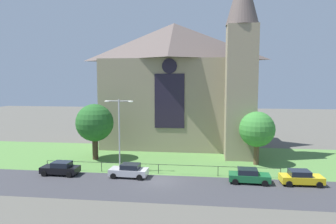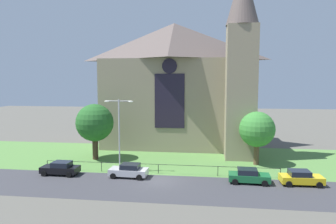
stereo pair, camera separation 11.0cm
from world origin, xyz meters
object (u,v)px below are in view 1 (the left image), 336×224
(church_building, at_px, (178,83))
(parked_car_silver, at_px, (129,171))
(tree_right_near, at_px, (257,130))
(parked_car_green, at_px, (249,176))
(parked_car_yellow, at_px, (301,178))
(tree_left_near, at_px, (95,123))
(parked_car_black, at_px, (61,168))
(streetlamp_near, at_px, (119,127))

(church_building, xyz_separation_m, parked_car_silver, (-3.82, -17.71, -9.53))
(tree_right_near, relative_size, parked_car_green, 1.60)
(tree_right_near, height_order, parked_car_yellow, tree_right_near)
(parked_car_silver, relative_size, parked_car_yellow, 1.01)
(tree_left_near, height_order, parked_car_black, tree_left_near)
(parked_car_black, bearing_deg, parked_car_yellow, -179.40)
(tree_left_near, relative_size, tree_right_near, 1.11)
(tree_left_near, distance_m, streetlamp_near, 7.50)
(tree_right_near, distance_m, parked_car_silver, 16.86)
(tree_left_near, height_order, parked_car_yellow, tree_left_near)
(parked_car_black, xyz_separation_m, parked_car_green, (20.90, -0.21, 0.00))
(tree_left_near, height_order, streetlamp_near, streetlamp_near)
(parked_car_silver, bearing_deg, church_building, -99.56)
(tree_left_near, distance_m, parked_car_black, 8.46)
(tree_left_near, bearing_deg, parked_car_black, -101.50)
(parked_car_black, height_order, parked_car_green, same)
(church_building, bearing_deg, parked_car_green, -63.17)
(parked_car_green, height_order, parked_car_yellow, same)
(church_building, distance_m, parked_car_silver, 20.47)
(parked_car_black, bearing_deg, parked_car_silver, -178.49)
(tree_left_near, relative_size, parked_car_black, 1.79)
(church_building, height_order, parked_car_silver, church_building)
(parked_car_yellow, bearing_deg, parked_car_green, 179.00)
(streetlamp_near, distance_m, parked_car_yellow, 20.29)
(parked_car_green, bearing_deg, tree_left_near, 161.56)
(parked_car_black, distance_m, parked_car_silver, 7.97)
(streetlamp_near, height_order, parked_car_green, streetlamp_near)
(tree_left_near, relative_size, parked_car_silver, 1.77)
(tree_right_near, bearing_deg, church_building, 136.01)
(streetlamp_near, relative_size, parked_car_black, 2.03)
(parked_car_silver, bearing_deg, streetlamp_near, -43.23)
(parked_car_black, xyz_separation_m, parked_car_silver, (7.97, 0.09, 0.00))
(church_building, xyz_separation_m, streetlamp_near, (-5.30, -16.18, -4.85))
(parked_car_black, xyz_separation_m, parked_car_yellow, (26.14, -0.14, 0.00))
(tree_right_near, bearing_deg, parked_car_yellow, -65.40)
(tree_right_near, distance_m, parked_car_green, 8.50)
(church_building, relative_size, tree_left_near, 3.43)
(church_building, relative_size, parked_car_green, 6.09)
(church_building, xyz_separation_m, tree_right_near, (11.01, -10.63, -5.75))
(tree_left_near, relative_size, streetlamp_near, 0.88)
(streetlamp_near, distance_m, parked_car_green, 15.26)
(streetlamp_near, bearing_deg, tree_left_near, 132.17)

